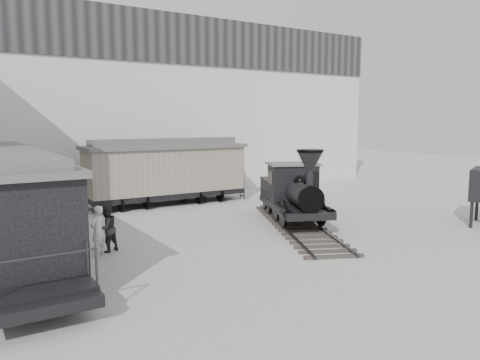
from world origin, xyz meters
TOP-DOWN VIEW (x-y plane):
  - ground at (0.00, 0.00)m, footprint 90.00×90.00m
  - north_wall at (0.00, 14.98)m, footprint 34.00×2.51m
  - locomotive at (2.00, 3.27)m, footprint 5.87×9.59m
  - boxcar at (-0.78, 10.98)m, footprint 8.92×2.97m
  - passenger_coach at (-9.40, 4.26)m, footprint 2.92×12.81m
  - visitor_a at (-6.80, 3.04)m, footprint 0.76×0.70m
  - visitor_b at (-6.39, 3.36)m, footprint 1.01×0.91m

SIDE VIEW (x-z plane):
  - ground at x=0.00m, z-range 0.00..0.00m
  - visitor_b at x=-6.39m, z-range 0.00..1.70m
  - visitor_a at x=-6.80m, z-range 0.00..1.74m
  - locomotive at x=2.00m, z-range -0.44..2.95m
  - passenger_coach at x=-9.40m, z-range 0.18..3.60m
  - boxcar at x=-0.78m, z-range 0.09..3.72m
  - north_wall at x=0.00m, z-range 0.05..11.05m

